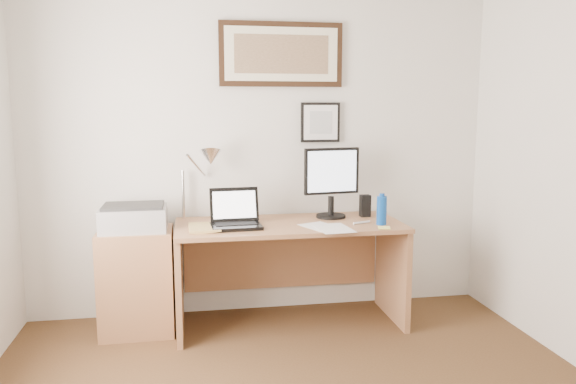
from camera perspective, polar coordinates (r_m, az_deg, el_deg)
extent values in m
cube|color=silver|center=(4.26, -2.72, 4.37)|extent=(3.50, 0.02, 2.50)
cube|color=#96633F|center=(4.09, -15.08, -8.75)|extent=(0.50, 0.40, 0.73)
cylinder|color=#0C439F|center=(3.98, 9.49, -1.86)|extent=(0.07, 0.07, 0.20)
cylinder|color=#0C439F|center=(3.96, 9.53, -0.29)|extent=(0.04, 0.04, 0.02)
cube|color=black|center=(4.25, 7.83, -1.40)|extent=(0.08, 0.07, 0.16)
cube|color=white|center=(3.88, 3.35, -3.53)|extent=(0.30, 0.35, 0.00)
cube|color=white|center=(3.82, 4.65, -3.70)|extent=(0.25, 0.33, 0.00)
cube|color=#FFFC78|center=(3.86, 9.74, -3.59)|extent=(0.09, 0.09, 0.01)
cylinder|color=white|center=(4.00, 7.49, -3.09)|extent=(0.14, 0.06, 0.02)
imported|color=tan|center=(3.83, -10.05, -3.66)|extent=(0.21, 0.29, 0.02)
cube|color=#96633F|center=(3.99, 0.14, -3.39)|extent=(1.60, 0.70, 0.03)
cube|color=#96633F|center=(4.03, -10.98, -8.96)|extent=(0.04, 0.65, 0.72)
cube|color=#96633F|center=(4.29, 10.56, -7.86)|extent=(0.04, 0.65, 0.72)
cube|color=#96633F|center=(4.37, -0.62, -6.15)|extent=(1.50, 0.03, 0.55)
cube|color=black|center=(3.84, -5.29, -3.49)|extent=(0.35, 0.26, 0.02)
cube|color=black|center=(3.87, -5.33, -3.20)|extent=(0.29, 0.14, 0.00)
cube|color=black|center=(3.95, -5.48, -1.27)|extent=(0.34, 0.09, 0.23)
cube|color=white|center=(3.94, -5.47, -1.29)|extent=(0.30, 0.07, 0.18)
cylinder|color=black|center=(4.20, 4.37, -2.46)|extent=(0.22, 0.22, 0.02)
cylinder|color=black|center=(4.19, 4.38, -1.38)|extent=(0.04, 0.04, 0.14)
cube|color=black|center=(4.14, 4.46, 2.14)|extent=(0.42, 0.09, 0.34)
cube|color=white|center=(4.12, 4.53, 2.11)|extent=(0.38, 0.06, 0.30)
cube|color=#9F9FA1|center=(3.98, -15.38, -2.63)|extent=(0.44, 0.34, 0.16)
cube|color=#2C2C2C|center=(3.97, -15.43, -1.36)|extent=(0.40, 0.30, 0.02)
cylinder|color=silver|center=(4.18, -10.60, -0.27)|extent=(0.02, 0.02, 0.36)
cylinder|color=silver|center=(4.09, -9.29, 2.68)|extent=(0.15, 0.23, 0.19)
cone|color=silver|center=(4.03, -7.88, 3.48)|extent=(0.16, 0.18, 0.15)
cube|color=black|center=(4.26, -0.69, 13.81)|extent=(0.92, 0.03, 0.47)
cube|color=#EEE8C7|center=(4.24, -0.65, 13.83)|extent=(0.84, 0.01, 0.39)
cube|color=brown|center=(4.24, -0.64, 13.83)|extent=(0.70, 0.00, 0.28)
cube|color=black|center=(4.30, 3.30, 7.08)|extent=(0.30, 0.02, 0.30)
cube|color=white|center=(4.29, 3.35, 7.07)|extent=(0.26, 0.00, 0.26)
cube|color=#B3B9BD|center=(4.28, 3.36, 7.07)|extent=(0.17, 0.00, 0.17)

